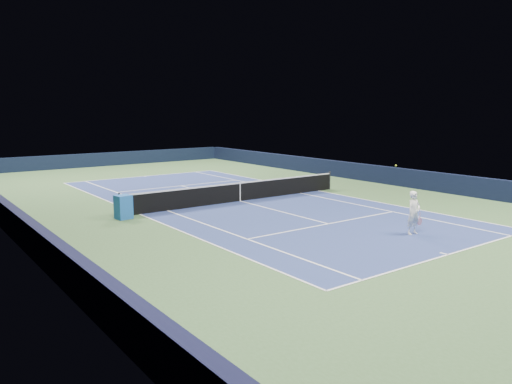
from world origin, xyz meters
TOP-DOWN VIEW (x-y plane):
  - ground at (0.00, 0.00)m, footprint 40.00×40.00m
  - wall_far at (0.00, 19.82)m, footprint 22.00×0.35m
  - wall_right at (10.82, 0.00)m, footprint 0.35×40.00m
  - wall_left at (-10.82, 0.00)m, footprint 0.35×40.00m
  - court_surface at (0.00, 0.00)m, footprint 10.97×23.77m
  - baseline_far at (0.00, 11.88)m, footprint 10.97×0.08m
  - baseline_near at (0.00, -11.88)m, footprint 10.97×0.08m
  - sideline_doubles_right at (5.49, 0.00)m, footprint 0.08×23.77m
  - sideline_doubles_left at (-5.49, 0.00)m, footprint 0.08×23.77m
  - sideline_singles_right at (4.12, 0.00)m, footprint 0.08×23.77m
  - sideline_singles_left at (-4.12, 0.00)m, footprint 0.08×23.77m
  - service_line_far at (0.00, 6.40)m, footprint 8.23×0.08m
  - service_line_near at (0.00, -6.40)m, footprint 8.23×0.08m
  - center_service_line at (0.00, 0.00)m, footprint 0.08×12.80m
  - center_mark_far at (0.00, 11.73)m, footprint 0.08×0.30m
  - center_mark_near at (0.00, -11.73)m, footprint 0.08×0.30m
  - tennis_net at (0.00, 0.00)m, footprint 12.90×0.10m
  - sponsor_cube at (-6.40, -0.43)m, footprint 0.70×0.65m
  - tennis_player at (1.36, -9.53)m, footprint 0.78×1.25m

SIDE VIEW (x-z plane):
  - ground at x=0.00m, z-range 0.00..0.00m
  - court_surface at x=0.00m, z-range 0.00..0.01m
  - baseline_far at x=0.00m, z-range 0.01..0.01m
  - baseline_near at x=0.00m, z-range 0.01..0.01m
  - sideline_doubles_right at x=5.49m, z-range 0.01..0.01m
  - sideline_doubles_left at x=-5.49m, z-range 0.01..0.01m
  - sideline_singles_right at x=4.12m, z-range 0.01..0.01m
  - sideline_singles_left at x=-4.12m, z-range 0.01..0.01m
  - service_line_far at x=0.00m, z-range 0.01..0.01m
  - service_line_near at x=0.00m, z-range 0.01..0.01m
  - center_service_line at x=0.00m, z-range 0.01..0.01m
  - center_mark_far at x=0.00m, z-range 0.01..0.01m
  - center_mark_near at x=0.00m, z-range 0.01..0.01m
  - tennis_net at x=0.00m, z-range -0.03..1.04m
  - sponsor_cube at x=-6.40m, z-range 0.00..1.03m
  - wall_far at x=0.00m, z-range 0.00..1.10m
  - wall_right at x=10.82m, z-range 0.00..1.10m
  - wall_left at x=-10.82m, z-range 0.00..1.10m
  - tennis_player at x=1.36m, z-range -0.45..2.10m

